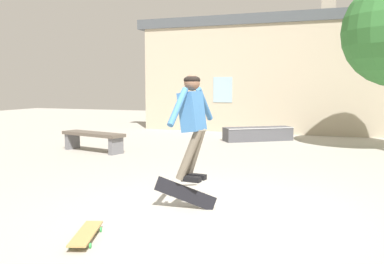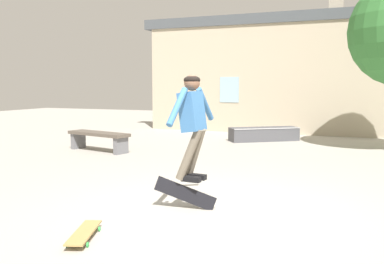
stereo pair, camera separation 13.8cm
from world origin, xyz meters
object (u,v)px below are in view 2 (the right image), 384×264
at_px(skateboard_flipping, 185,194).
at_px(skater, 192,118).
at_px(park_bench, 99,137).
at_px(skateboard_resting, 84,233).
at_px(skate_ledge, 264,134).

bearing_deg(skateboard_flipping, skater, 27.93).
height_order(park_bench, skateboard_flipping, park_bench).
bearing_deg(skater, skateboard_resting, -107.70).
bearing_deg(skateboard_resting, skater, -43.39).
xyz_separation_m(skate_ledge, skateboard_resting, (0.02, -8.87, -0.14)).
distance_m(skater, skateboard_resting, 2.02).
xyz_separation_m(skateboard_flipping, skateboard_resting, (-0.58, -1.45, -0.14)).
xyz_separation_m(park_bench, skate_ledge, (3.43, 3.56, -0.15)).
relative_size(skate_ledge, skateboard_resting, 2.49).
bearing_deg(skateboard_resting, park_bench, 12.73).
distance_m(skate_ledge, skateboard_resting, 8.87).
bearing_deg(skateboard_flipping, skateboard_resting, -127.74).
bearing_deg(skater, skate_ledge, 100.61).
xyz_separation_m(skate_ledge, skater, (0.67, -7.35, 1.03)).
xyz_separation_m(skate_ledge, skateboard_flipping, (0.60, -7.42, 0.00)).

